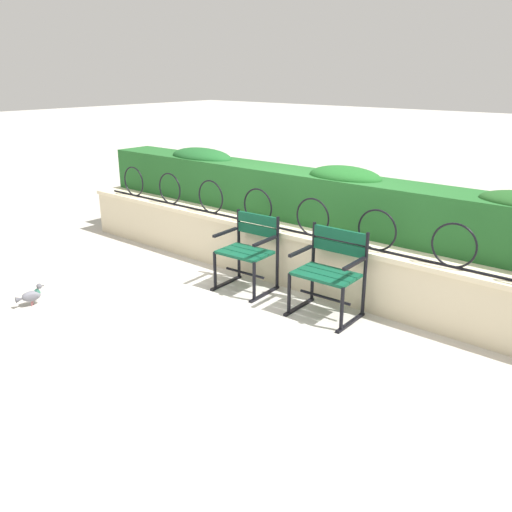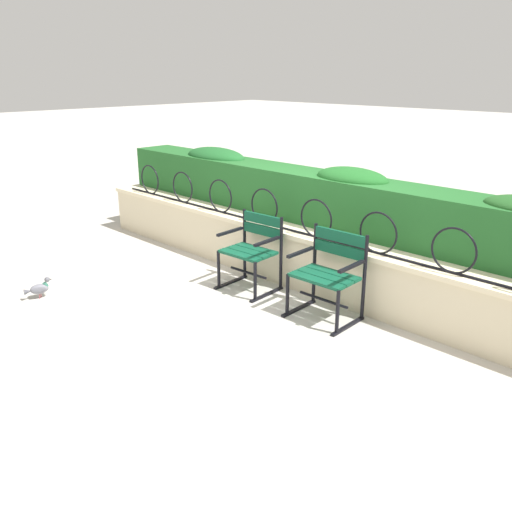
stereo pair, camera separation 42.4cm
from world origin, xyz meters
The scene contains 7 objects.
ground_plane centered at (0.00, 0.00, 0.00)m, with size 60.00×60.00×0.00m, color #BCB7AD.
stone_wall centered at (0.00, 0.93, 0.32)m, with size 7.14×0.41×0.64m.
iron_arch_fence centered at (-0.16, 0.85, 0.82)m, with size 6.60×0.02×0.42m.
hedge_row centered at (-0.02, 1.39, 0.96)m, with size 6.99×0.57×0.69m.
park_chair_left centered at (-0.38, 0.49, 0.46)m, with size 0.61×0.55×0.83m.
park_chair_right centered at (0.67, 0.49, 0.47)m, with size 0.65×0.54×0.87m.
pigeon_near_chairs centered at (-1.80, -1.34, 0.11)m, with size 0.14×0.29×0.22m.
Camera 2 is at (3.57, -3.45, 2.31)m, focal length 37.44 mm.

